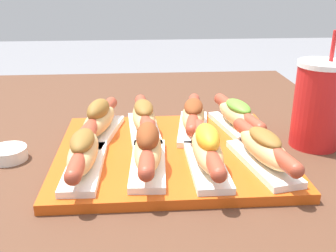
{
  "coord_description": "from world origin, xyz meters",
  "views": [
    {
      "loc": [
        0.0,
        -0.83,
        1.08
      ],
      "look_at": [
        0.06,
        -0.11,
        0.79
      ],
      "focal_mm": 42.0,
      "sensor_mm": 36.0,
      "label": 1
    }
  ],
  "objects_px": {
    "serving_tray": "(169,153)",
    "sauce_bowl": "(6,153)",
    "hot_dog_1": "(145,149)",
    "hot_dog_2": "(205,150)",
    "hot_dog_5": "(142,118)",
    "hot_dog_6": "(191,116)",
    "hot_dog_4": "(97,120)",
    "drink_cup": "(316,105)",
    "hot_dog_7": "(236,116)",
    "hot_dog_3": "(261,149)",
    "hot_dog_0": "(81,153)"
  },
  "relations": [
    {
      "from": "hot_dog_2",
      "to": "serving_tray",
      "type": "bearing_deg",
      "value": 122.79
    },
    {
      "from": "hot_dog_0",
      "to": "hot_dog_1",
      "type": "xyz_separation_m",
      "value": [
        0.11,
        0.0,
        0.0
      ]
    },
    {
      "from": "hot_dog_6",
      "to": "hot_dog_4",
      "type": "bearing_deg",
      "value": -176.31
    },
    {
      "from": "hot_dog_6",
      "to": "hot_dog_7",
      "type": "xyz_separation_m",
      "value": [
        0.1,
        -0.0,
        -0.0
      ]
    },
    {
      "from": "hot_dog_5",
      "to": "serving_tray",
      "type": "bearing_deg",
      "value": -60.24
    },
    {
      "from": "hot_dog_4",
      "to": "hot_dog_6",
      "type": "distance_m",
      "value": 0.2
    },
    {
      "from": "serving_tray",
      "to": "sauce_bowl",
      "type": "bearing_deg",
      "value": 178.04
    },
    {
      "from": "hot_dog_4",
      "to": "hot_dog_7",
      "type": "bearing_deg",
      "value": 2.07
    },
    {
      "from": "hot_dog_2",
      "to": "sauce_bowl",
      "type": "height_order",
      "value": "hot_dog_2"
    },
    {
      "from": "hot_dog_7",
      "to": "hot_dog_4",
      "type": "bearing_deg",
      "value": -177.93
    },
    {
      "from": "hot_dog_0",
      "to": "hot_dog_4",
      "type": "distance_m",
      "value": 0.16
    },
    {
      "from": "serving_tray",
      "to": "hot_dog_3",
      "type": "distance_m",
      "value": 0.18
    },
    {
      "from": "hot_dog_5",
      "to": "hot_dog_7",
      "type": "relative_size",
      "value": 1.02
    },
    {
      "from": "hot_dog_7",
      "to": "sauce_bowl",
      "type": "height_order",
      "value": "hot_dog_7"
    },
    {
      "from": "hot_dog_2",
      "to": "hot_dog_5",
      "type": "relative_size",
      "value": 1.0
    },
    {
      "from": "hot_dog_3",
      "to": "hot_dog_5",
      "type": "bearing_deg",
      "value": 140.37
    },
    {
      "from": "hot_dog_1",
      "to": "hot_dog_5",
      "type": "xyz_separation_m",
      "value": [
        -0.0,
        0.17,
        -0.0
      ]
    },
    {
      "from": "serving_tray",
      "to": "hot_dog_2",
      "type": "distance_m",
      "value": 0.11
    },
    {
      "from": "serving_tray",
      "to": "hot_dog_5",
      "type": "bearing_deg",
      "value": 119.76
    },
    {
      "from": "hot_dog_5",
      "to": "hot_dog_6",
      "type": "xyz_separation_m",
      "value": [
        0.11,
        0.0,
        -0.0
      ]
    },
    {
      "from": "hot_dog_2",
      "to": "hot_dog_7",
      "type": "bearing_deg",
      "value": 61.15
    },
    {
      "from": "hot_dog_6",
      "to": "hot_dog_5",
      "type": "bearing_deg",
      "value": -179.72
    },
    {
      "from": "hot_dog_0",
      "to": "hot_dog_6",
      "type": "distance_m",
      "value": 0.27
    },
    {
      "from": "hot_dog_2",
      "to": "drink_cup",
      "type": "height_order",
      "value": "drink_cup"
    },
    {
      "from": "hot_dog_1",
      "to": "hot_dog_0",
      "type": "bearing_deg",
      "value": -178.22
    },
    {
      "from": "sauce_bowl",
      "to": "drink_cup",
      "type": "xyz_separation_m",
      "value": [
        0.62,
        0.02,
        0.08
      ]
    },
    {
      "from": "hot_dog_0",
      "to": "hot_dog_3",
      "type": "xyz_separation_m",
      "value": [
        0.32,
        -0.0,
        -0.0
      ]
    },
    {
      "from": "hot_dog_1",
      "to": "hot_dog_4",
      "type": "height_order",
      "value": "hot_dog_1"
    },
    {
      "from": "serving_tray",
      "to": "hot_dog_6",
      "type": "height_order",
      "value": "hot_dog_6"
    },
    {
      "from": "serving_tray",
      "to": "drink_cup",
      "type": "xyz_separation_m",
      "value": [
        0.3,
        0.04,
        0.08
      ]
    },
    {
      "from": "hot_dog_3",
      "to": "hot_dog_6",
      "type": "height_order",
      "value": "hot_dog_6"
    },
    {
      "from": "hot_dog_1",
      "to": "sauce_bowl",
      "type": "bearing_deg",
      "value": 162.25
    },
    {
      "from": "serving_tray",
      "to": "hot_dog_7",
      "type": "height_order",
      "value": "hot_dog_7"
    },
    {
      "from": "hot_dog_1",
      "to": "drink_cup",
      "type": "relative_size",
      "value": 0.95
    },
    {
      "from": "hot_dog_3",
      "to": "sauce_bowl",
      "type": "height_order",
      "value": "hot_dog_3"
    },
    {
      "from": "serving_tray",
      "to": "hot_dog_5",
      "type": "distance_m",
      "value": 0.11
    },
    {
      "from": "serving_tray",
      "to": "hot_dog_1",
      "type": "xyz_separation_m",
      "value": [
        -0.05,
        -0.08,
        0.04
      ]
    },
    {
      "from": "hot_dog_6",
      "to": "hot_dog_7",
      "type": "bearing_deg",
      "value": -1.32
    },
    {
      "from": "drink_cup",
      "to": "hot_dog_1",
      "type": "bearing_deg",
      "value": -162.46
    },
    {
      "from": "hot_dog_2",
      "to": "hot_dog_3",
      "type": "xyz_separation_m",
      "value": [
        0.1,
        0.0,
        -0.0
      ]
    },
    {
      "from": "hot_dog_5",
      "to": "drink_cup",
      "type": "height_order",
      "value": "drink_cup"
    },
    {
      "from": "hot_dog_1",
      "to": "hot_dog_6",
      "type": "bearing_deg",
      "value": 58.34
    },
    {
      "from": "hot_dog_4",
      "to": "drink_cup",
      "type": "bearing_deg",
      "value": -5.32
    },
    {
      "from": "hot_dog_1",
      "to": "sauce_bowl",
      "type": "relative_size",
      "value": 3.18
    },
    {
      "from": "serving_tray",
      "to": "hot_dog_7",
      "type": "bearing_deg",
      "value": 29.99
    },
    {
      "from": "sauce_bowl",
      "to": "drink_cup",
      "type": "distance_m",
      "value": 0.63
    },
    {
      "from": "hot_dog_4",
      "to": "sauce_bowl",
      "type": "bearing_deg",
      "value": -158.85
    },
    {
      "from": "hot_dog_4",
      "to": "hot_dog_7",
      "type": "height_order",
      "value": "hot_dog_4"
    },
    {
      "from": "hot_dog_4",
      "to": "hot_dog_5",
      "type": "xyz_separation_m",
      "value": [
        0.09,
        0.01,
        -0.0
      ]
    },
    {
      "from": "serving_tray",
      "to": "drink_cup",
      "type": "height_order",
      "value": "drink_cup"
    }
  ]
}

